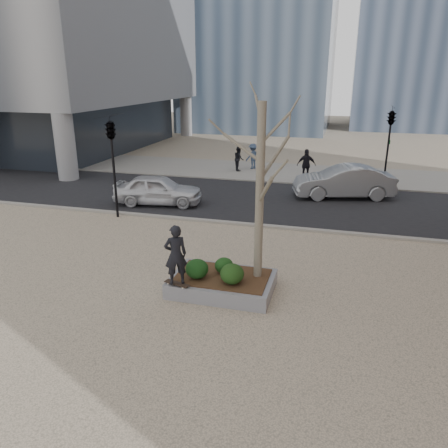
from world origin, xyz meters
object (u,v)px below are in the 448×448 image
(planter, at_px, (222,284))
(police_car, at_px, (158,190))
(skateboarder, at_px, (176,255))
(skateboard, at_px, (177,284))

(planter, bearing_deg, police_car, 124.71)
(skateboarder, bearing_deg, skateboard, -31.36)
(police_car, bearing_deg, skateboard, -162.72)
(planter, distance_m, skateboard, 1.43)
(skateboarder, bearing_deg, police_car, -94.82)
(planter, height_order, skateboarder, skateboarder)
(skateboard, xyz_separation_m, skateboarder, (0.00, 0.00, 0.91))
(skateboarder, relative_size, police_car, 0.41)
(planter, xyz_separation_m, skateboarder, (-1.10, -0.88, 1.17))
(skateboarder, xyz_separation_m, police_car, (-4.42, 8.85, -0.64))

